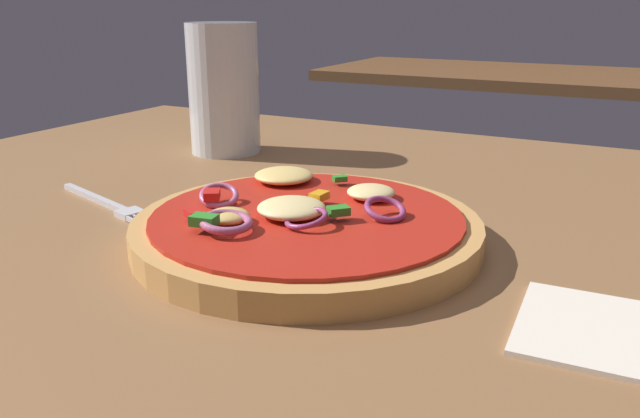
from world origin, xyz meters
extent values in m
cube|color=brown|center=(0.00, 0.00, 0.01)|extent=(1.11, 0.90, 0.03)
cylinder|color=tan|center=(-0.04, 0.01, 0.03)|extent=(0.25, 0.25, 0.02)
cylinder|color=red|center=(-0.04, 0.01, 0.05)|extent=(0.22, 0.22, 0.00)
ellipsoid|color=#EFCC72|center=(-0.10, 0.07, 0.05)|extent=(0.05, 0.05, 0.01)
ellipsoid|color=#F4DB8E|center=(-0.05, 0.00, 0.05)|extent=(0.05, 0.05, 0.01)
ellipsoid|color=#F4DB8E|center=(-0.02, 0.06, 0.05)|extent=(0.04, 0.04, 0.01)
ellipsoid|color=#E5BC60|center=(-0.08, -0.03, 0.05)|extent=(0.03, 0.03, 0.01)
torus|color=#B25984|center=(-0.07, -0.05, 0.05)|extent=(0.04, 0.04, 0.01)
torus|color=#93386B|center=(-0.03, -0.01, 0.05)|extent=(0.04, 0.04, 0.01)
torus|color=#B25984|center=(-0.11, 0.00, 0.05)|extent=(0.04, 0.04, 0.02)
torus|color=#93386B|center=(0.01, 0.03, 0.05)|extent=(0.04, 0.04, 0.01)
cube|color=#2D8C28|center=(-0.01, 0.01, 0.05)|extent=(0.02, 0.02, 0.01)
cube|color=#2D8C28|center=(-0.05, 0.09, 0.05)|extent=(0.01, 0.01, 0.00)
cube|color=orange|center=(-0.04, 0.03, 0.05)|extent=(0.01, 0.02, 0.01)
cube|color=#2D8C28|center=(-0.08, -0.06, 0.06)|extent=(0.02, 0.01, 0.01)
cube|color=red|center=(-0.11, -0.01, 0.06)|extent=(0.02, 0.02, 0.01)
cube|color=red|center=(-0.10, -0.04, 0.05)|extent=(0.02, 0.01, 0.01)
cube|color=silver|center=(-0.25, 0.01, 0.03)|extent=(0.10, 0.04, 0.00)
cube|color=silver|center=(-0.20, -0.01, 0.03)|extent=(0.02, 0.02, 0.00)
cube|color=silver|center=(-0.17, -0.02, 0.03)|extent=(0.04, 0.01, 0.00)
cube|color=silver|center=(-0.17, -0.02, 0.03)|extent=(0.04, 0.01, 0.00)
cube|color=silver|center=(-0.17, -0.01, 0.03)|extent=(0.04, 0.01, 0.00)
cube|color=silver|center=(-0.17, -0.01, 0.03)|extent=(0.04, 0.01, 0.00)
cylinder|color=silver|center=(-0.26, 0.22, 0.10)|extent=(0.08, 0.08, 0.14)
cylinder|color=#C67214|center=(-0.26, 0.22, 0.08)|extent=(0.07, 0.07, 0.10)
cylinder|color=white|center=(-0.26, 0.22, 0.13)|extent=(0.07, 0.07, 0.01)
cube|color=silver|center=(0.17, -0.03, 0.03)|extent=(0.12, 0.09, 0.00)
cube|color=brown|center=(-0.20, 1.27, 0.01)|extent=(0.83, 0.45, 0.03)
camera|label=1|loc=(0.17, -0.37, 0.19)|focal=36.05mm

